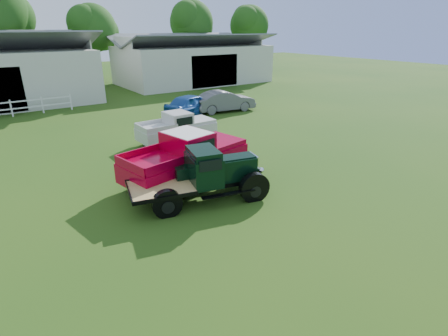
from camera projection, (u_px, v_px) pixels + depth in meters
ground at (239, 207)px, 12.31m from camera, size 120.00×120.00×0.00m
shed_right at (193, 59)px, 39.30m from camera, size 16.80×9.20×5.20m
tree_c at (94, 41)px, 38.37m from camera, size 5.40×5.40×9.00m
tree_d at (192, 35)px, 45.85m from camera, size 6.00×6.00×10.00m
tree_e at (249, 36)px, 48.68m from camera, size 5.70×5.70×9.50m
vintage_flatbed at (201, 175)px, 12.51m from camera, size 5.21×3.02×1.94m
red_pickup at (186, 156)px, 14.23m from camera, size 5.87×3.20×2.03m
white_pickup at (177, 128)px, 19.04m from camera, size 4.46×1.82×1.62m
misc_car_blue at (192, 104)px, 25.11m from camera, size 4.80×3.19×1.52m
misc_car_grey at (224, 101)px, 26.16m from camera, size 4.83×2.25×1.53m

